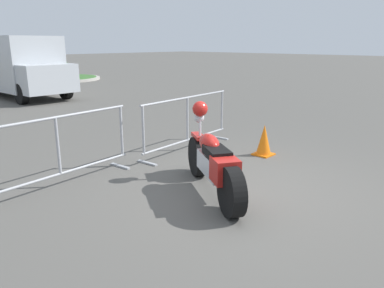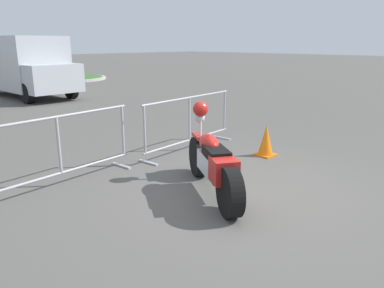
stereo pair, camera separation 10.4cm
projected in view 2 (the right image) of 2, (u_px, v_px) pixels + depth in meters
ground_plane at (242, 192)px, 5.40m from camera, size 120.00×120.00×0.00m
motorcycle at (212, 162)px, 5.25m from camera, size 1.30×1.92×1.22m
crowd_barrier_near at (59, 150)px, 5.50m from camera, size 2.53×0.65×1.07m
crowd_barrier_far at (189, 122)px, 7.38m from camera, size 2.53×0.65×1.07m
delivery_van at (25, 65)px, 14.62m from camera, size 2.07×5.03×2.31m
planter_island at (60, 73)px, 21.49m from camera, size 4.46×4.46×1.18m
traffic_cone at (266, 141)px, 7.07m from camera, size 0.34×0.34×0.59m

